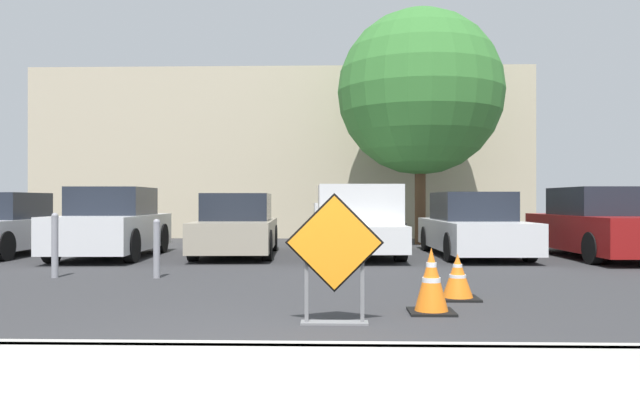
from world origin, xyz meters
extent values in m
plane|color=#333335|center=(0.00, 10.00, 0.00)|extent=(96.00, 96.00, 0.00)
cube|color=#ADAAA3|center=(0.00, -1.19, 0.07)|extent=(26.86, 2.38, 0.14)
cube|color=#ADAAA3|center=(0.00, 0.00, 0.07)|extent=(26.86, 0.20, 0.14)
cube|color=black|center=(0.57, 1.48, 0.85)|extent=(1.03, 0.02, 1.03)
cube|color=orange|center=(0.57, 1.46, 0.85)|extent=(0.97, 0.02, 0.97)
cube|color=slate|center=(0.57, 1.52, 0.01)|extent=(0.70, 0.20, 0.02)
cube|color=slate|center=(0.28, 1.52, 0.43)|extent=(0.04, 0.04, 0.85)
cube|color=slate|center=(0.87, 1.52, 0.43)|extent=(0.04, 0.04, 0.85)
cube|color=black|center=(1.68, 2.17, 0.01)|extent=(0.52, 0.52, 0.03)
cone|color=orange|center=(1.68, 2.17, 0.39)|extent=(0.38, 0.38, 0.72)
cylinder|color=white|center=(1.68, 2.17, 0.55)|extent=(0.12, 0.12, 0.06)
cylinder|color=white|center=(1.68, 2.17, 0.38)|extent=(0.21, 0.21, 0.06)
cube|color=black|center=(2.17, 3.17, 0.01)|extent=(0.53, 0.53, 0.03)
cone|color=orange|center=(2.17, 3.17, 0.31)|extent=(0.40, 0.40, 0.56)
cylinder|color=white|center=(2.17, 3.17, 0.43)|extent=(0.12, 0.12, 0.05)
cylinder|color=white|center=(2.17, 3.17, 0.30)|extent=(0.22, 0.22, 0.05)
cube|color=silver|center=(-7.26, 9.30, 0.52)|extent=(1.79, 4.09, 0.68)
cube|color=#1E232D|center=(-7.26, 9.40, 1.16)|extent=(1.55, 1.89, 0.62)
cylinder|color=black|center=(-6.47, 8.03, 0.32)|extent=(0.21, 0.64, 0.64)
cylinder|color=black|center=(-6.44, 10.55, 0.32)|extent=(0.21, 0.64, 0.64)
cube|color=silver|center=(-4.50, 8.95, 0.58)|extent=(1.93, 4.10, 0.76)
cube|color=#1E232D|center=(-4.51, 9.05, 1.27)|extent=(1.63, 1.91, 0.63)
cylinder|color=black|center=(-3.64, 7.73, 0.36)|extent=(0.23, 0.73, 0.72)
cylinder|color=black|center=(-5.28, 7.67, 0.36)|extent=(0.23, 0.73, 0.72)
cylinder|color=black|center=(-3.73, 10.23, 0.36)|extent=(0.23, 0.73, 0.72)
cylinder|color=black|center=(-5.37, 10.17, 0.36)|extent=(0.23, 0.73, 0.72)
cube|color=#A39984|center=(-1.75, 9.55, 0.51)|extent=(1.95, 4.40, 0.65)
cube|color=#1E232D|center=(-1.76, 9.66, 1.14)|extent=(1.61, 2.06, 0.63)
cylinder|color=black|center=(-0.89, 8.26, 0.33)|extent=(0.24, 0.67, 0.66)
cylinder|color=black|center=(-2.46, 8.17, 0.33)|extent=(0.24, 0.67, 0.66)
cylinder|color=black|center=(-1.05, 10.93, 0.33)|extent=(0.24, 0.67, 0.66)
cylinder|color=black|center=(-2.61, 10.84, 0.33)|extent=(0.24, 0.67, 0.66)
cube|color=silver|center=(1.00, 9.74, 0.50)|extent=(2.11, 5.28, 0.55)
cube|color=silver|center=(1.05, 8.57, 1.20)|extent=(1.82, 2.16, 0.85)
cube|color=silver|center=(0.89, 11.97, 1.00)|extent=(1.77, 0.18, 0.45)
cube|color=silver|center=(1.83, 10.82, 1.00)|extent=(0.22, 2.50, 0.45)
cube|color=silver|center=(0.07, 10.74, 1.00)|extent=(0.22, 2.50, 0.45)
cylinder|color=black|center=(1.93, 8.22, 0.41)|extent=(0.28, 0.83, 0.82)
cylinder|color=black|center=(0.21, 8.14, 0.41)|extent=(0.28, 0.83, 0.82)
cylinder|color=black|center=(1.79, 11.34, 0.41)|extent=(0.28, 0.83, 0.82)
cylinder|color=black|center=(0.07, 11.26, 0.41)|extent=(0.28, 0.83, 0.82)
cube|color=silver|center=(3.75, 9.58, 0.50)|extent=(1.94, 4.71, 0.66)
cube|color=#1E232D|center=(3.75, 9.70, 1.16)|extent=(1.64, 2.19, 0.65)
cylinder|color=black|center=(4.62, 8.17, 0.31)|extent=(0.22, 0.63, 0.62)
cylinder|color=black|center=(2.98, 8.11, 0.31)|extent=(0.22, 0.63, 0.62)
cylinder|color=black|center=(4.53, 11.05, 0.31)|extent=(0.22, 0.63, 0.62)
cylinder|color=black|center=(2.88, 11.00, 0.31)|extent=(0.22, 0.63, 0.62)
cube|color=maroon|center=(6.50, 9.15, 0.57)|extent=(1.97, 4.72, 0.78)
cube|color=#1E232D|center=(6.50, 9.27, 1.27)|extent=(1.66, 2.20, 0.63)
cylinder|color=black|center=(5.74, 7.68, 0.33)|extent=(0.23, 0.66, 0.66)
cylinder|color=black|center=(7.27, 10.62, 0.33)|extent=(0.23, 0.66, 0.66)
cylinder|color=black|center=(5.62, 10.56, 0.33)|extent=(0.23, 0.66, 0.66)
cylinder|color=gray|center=(-2.40, 5.27, 0.46)|extent=(0.11, 0.11, 0.93)
sphere|color=gray|center=(-2.40, 5.27, 0.93)|extent=(0.12, 0.12, 0.12)
cylinder|color=gray|center=(-4.11, 5.27, 0.51)|extent=(0.11, 0.11, 1.03)
sphere|color=gray|center=(-4.11, 5.27, 1.03)|extent=(0.12, 0.12, 0.12)
cube|color=beige|center=(-1.38, 18.63, 2.94)|extent=(17.33, 5.00, 5.88)
cylinder|color=#513823|center=(3.04, 13.41, 1.33)|extent=(0.32, 0.32, 2.66)
sphere|color=#387A33|center=(3.04, 13.41, 4.48)|extent=(4.86, 4.86, 4.86)
camera|label=1|loc=(0.61, -4.98, 1.28)|focal=35.00mm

